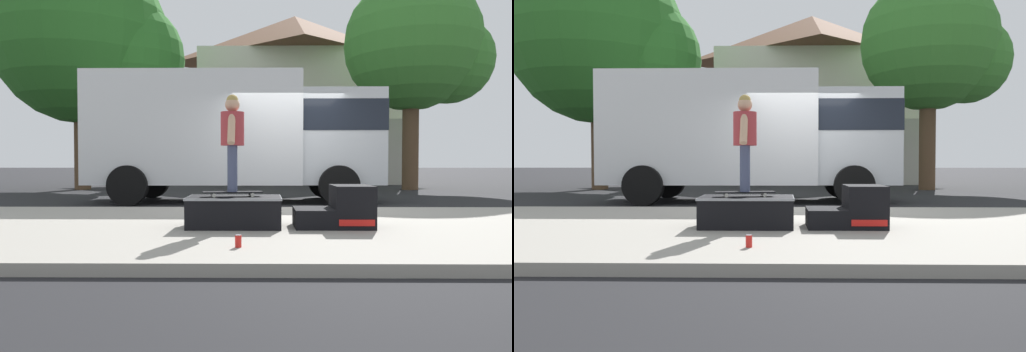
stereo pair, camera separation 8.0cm
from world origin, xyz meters
TOP-DOWN VIEW (x-y plane):
  - ground_plane at (0.00, 0.00)m, footprint 140.00×140.00m
  - sidewalk_slab at (0.00, -3.00)m, footprint 50.00×5.00m
  - skate_box at (-0.95, -3.23)m, footprint 1.23×0.77m
  - kicker_ramp at (0.44, -3.23)m, footprint 1.01×0.71m
  - skateboard at (-0.97, -3.27)m, footprint 0.80×0.34m
  - skater_kid at (-0.97, -3.27)m, footprint 0.31×0.65m
  - soda_can at (-0.82, -4.74)m, footprint 0.07×0.07m
  - box_truck at (-1.20, 2.20)m, footprint 6.91×2.63m
  - street_tree_main at (4.90, 7.23)m, footprint 5.13×4.66m
  - street_tree_neighbour at (-6.58, 7.21)m, footprint 6.67×6.06m
  - house_behind at (1.09, 14.80)m, footprint 9.54×8.23m

SIDE VIEW (x-z plane):
  - ground_plane at x=0.00m, z-range 0.00..0.00m
  - sidewalk_slab at x=0.00m, z-range 0.00..0.12m
  - soda_can at x=-0.82m, z-range 0.12..0.25m
  - skate_box at x=-0.95m, z-range 0.13..0.53m
  - kicker_ramp at x=0.44m, z-range 0.07..0.62m
  - skateboard at x=-0.97m, z-range 0.54..0.61m
  - skater_kid at x=-0.97m, z-range 0.70..1.96m
  - box_truck at x=-1.20m, z-range 0.18..3.23m
  - house_behind at x=1.09m, z-range 0.04..8.44m
  - street_tree_main at x=4.90m, z-range 1.24..8.68m
  - street_tree_neighbour at x=-6.58m, z-range 0.99..9.38m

